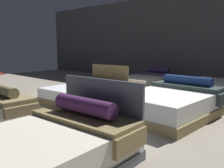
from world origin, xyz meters
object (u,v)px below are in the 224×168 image
(bed_2, at_px, (88,92))
(bed_1, at_px, (45,149))
(bed_4, at_px, (147,81))
(bed_5, at_px, (214,89))
(bed_3, at_px, (170,103))

(bed_2, bearing_deg, bed_1, -53.31)
(bed_1, xyz_separation_m, bed_4, (-2.36, 5.69, -0.04))
(bed_4, bearing_deg, bed_5, 0.06)
(bed_1, distance_m, bed_2, 3.74)
(bed_4, height_order, bed_5, bed_4)
(bed_1, bearing_deg, bed_2, 127.75)
(bed_3, bearing_deg, bed_5, 93.40)
(bed_2, height_order, bed_3, bed_2)
(bed_3, bearing_deg, bed_2, -176.02)
(bed_5, bearing_deg, bed_1, -87.54)
(bed_2, bearing_deg, bed_3, -2.16)
(bed_1, distance_m, bed_3, 2.92)
(bed_2, height_order, bed_4, bed_2)
(bed_1, xyz_separation_m, bed_2, (-2.41, 2.87, -0.04))
(bed_4, bearing_deg, bed_3, -47.48)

